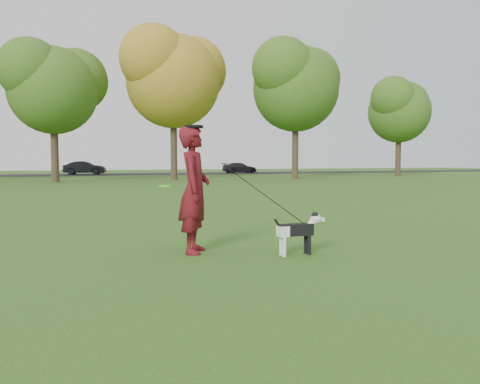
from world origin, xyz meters
name	(u,v)px	position (x,y,z in m)	size (l,w,h in m)	color
ground	(258,248)	(0.00, 0.00, 0.00)	(120.00, 120.00, 0.00)	#285116
road	(105,174)	(0.00, 40.00, 0.01)	(120.00, 7.00, 0.02)	black
man	(194,190)	(-1.08, -0.01, 0.99)	(0.72, 0.47, 1.98)	#540C1E
dog	(299,229)	(0.40, -0.71, 0.41)	(0.88, 0.18, 0.67)	black
car_mid	(85,168)	(-1.88, 40.00, 0.66)	(1.34, 3.86, 1.27)	black
car_right	(240,168)	(13.85, 40.00, 0.57)	(1.53, 3.77, 1.09)	#242228
man_held_items	(264,195)	(-0.05, -0.39, 0.91)	(2.17, 0.84, 1.54)	#43E11C
tree_row	(94,70)	(-1.43, 26.07, 7.41)	(51.74, 8.86, 12.01)	#38281C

